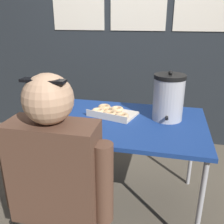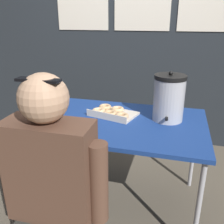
{
  "view_description": "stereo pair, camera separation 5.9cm",
  "coord_description": "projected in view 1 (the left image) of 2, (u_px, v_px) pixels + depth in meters",
  "views": [
    {
      "loc": [
        0.37,
        -1.65,
        1.42
      ],
      "look_at": [
        -0.01,
        0.0,
        0.78
      ],
      "focal_mm": 40.0,
      "sensor_mm": 36.0,
      "label": 1
    },
    {
      "loc": [
        0.43,
        -1.63,
        1.42
      ],
      "look_at": [
        -0.01,
        0.0,
        0.78
      ],
      "focal_mm": 40.0,
      "sensor_mm": 36.0,
      "label": 2
    }
  ],
  "objects": [
    {
      "name": "ground_plane",
      "position": [
        113.0,
        199.0,
        2.08
      ],
      "size": [
        12.0,
        12.0,
        0.0
      ],
      "primitive_type": "plane",
      "color": "brown"
    },
    {
      "name": "coffee_urn",
      "position": [
        168.0,
        97.0,
        1.79
      ],
      "size": [
        0.22,
        0.25,
        0.36
      ],
      "color": "#B7B7BC",
      "rests_on": "folding_table"
    },
    {
      "name": "cell_phone",
      "position": [
        27.0,
        125.0,
        1.72
      ],
      "size": [
        0.15,
        0.17,
        0.01
      ],
      "rotation": [
        0.0,
        0.0,
        -0.55
      ],
      "color": "#2D334C",
      "rests_on": "folding_table"
    },
    {
      "name": "person_seated",
      "position": [
        57.0,
        195.0,
        1.27
      ],
      "size": [
        0.58,
        0.24,
        1.2
      ],
      "rotation": [
        0.0,
        0.0,
        3.15
      ],
      "color": "#33332D",
      "rests_on": "ground"
    },
    {
      "name": "back_wall",
      "position": [
        138.0,
        36.0,
        2.8
      ],
      "size": [
        6.0,
        0.11,
        2.43
      ],
      "color": "#23282D",
      "rests_on": "ground"
    },
    {
      "name": "donut_box",
      "position": [
        111.0,
        112.0,
        1.91
      ],
      "size": [
        0.39,
        0.31,
        0.05
      ],
      "rotation": [
        0.0,
        0.0,
        -0.26
      ],
      "color": "beige",
      "rests_on": "folding_table"
    },
    {
      "name": "folding_table",
      "position": [
        113.0,
        125.0,
        1.84
      ],
      "size": [
        1.33,
        0.81,
        0.72
      ],
      "color": "navy",
      "rests_on": "ground"
    }
  ]
}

